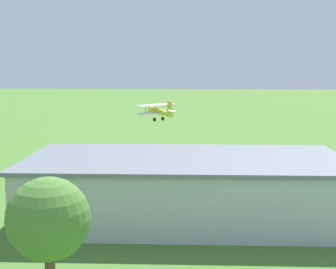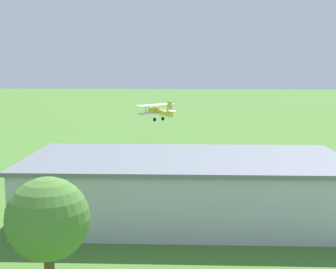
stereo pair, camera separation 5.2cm
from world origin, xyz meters
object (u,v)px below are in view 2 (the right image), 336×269
car_silver (22,176)px  person_walking_on_apron (307,169)px  truck_delivery_white (288,169)px  person_near_hangar_door (157,170)px  hangar (185,187)px  tree_near_perimeter_road (48,221)px  person_watching_takeoff (157,172)px  car_orange (80,175)px  person_crossing_taxiway (220,168)px  biplane (159,111)px

car_silver → person_walking_on_apron: car_silver is taller
truck_delivery_white → person_near_hangar_door: bearing=-5.5°
hangar → person_walking_on_apron: bearing=-128.8°
tree_near_perimeter_road → hangar: bearing=-105.5°
tree_near_perimeter_road → person_watching_takeoff: bearing=-93.2°
person_walking_on_apron → tree_near_perimeter_road: size_ratio=0.19×
truck_delivery_white → person_walking_on_apron: size_ratio=3.89×
car_orange → person_walking_on_apron: (-28.07, -5.62, -0.04)m
person_near_hangar_door → person_watching_takeoff: size_ratio=1.01×
hangar → truck_delivery_white: size_ratio=4.51×
car_silver → person_walking_on_apron: size_ratio=2.78×
car_silver → person_walking_on_apron: 35.56m
hangar → tree_near_perimeter_road: size_ratio=3.33×
hangar → person_near_hangar_door: hangar is taller
person_crossing_taxiway → person_watching_takeoff: size_ratio=1.00×
biplane → truck_delivery_white: size_ratio=1.10×
car_silver → person_watching_takeoff: (-15.88, -3.30, -0.06)m
truck_delivery_white → person_near_hangar_door: 16.21m
person_walking_on_apron → tree_near_perimeter_road: 46.34m
biplane → tree_near_perimeter_road: bearing=89.5°
person_near_hangar_door → person_walking_on_apron: (-19.15, -1.99, 0.01)m
biplane → car_silver: bearing=62.8°
person_crossing_taxiway → person_watching_takeoff: bearing=18.7°
car_orange → person_crossing_taxiway: bearing=-162.8°
car_orange → person_watching_takeoff: size_ratio=2.65×
person_crossing_taxiway → tree_near_perimeter_road: 42.07m
car_silver → person_walking_on_apron: (-34.98, -6.39, -0.05)m
biplane → person_watching_takeoff: 25.21m
hangar → truck_delivery_white: 19.56m
person_watching_takeoff → person_walking_on_apron: person_walking_on_apron is taller
car_orange → person_crossing_taxiway: car_orange is taller
car_silver → tree_near_perimeter_road: tree_near_perimeter_road is taller
truck_delivery_white → person_walking_on_apron: bearing=-130.6°
car_orange → car_silver: 6.95m
person_crossing_taxiway → person_watching_takeoff: person_crossing_taxiway is taller
person_near_hangar_door → car_orange: bearing=22.1°
biplane → car_silver: 31.80m
person_crossing_taxiway → car_silver: bearing=14.1°
car_orange → car_silver: (6.91, 0.77, 0.00)m
car_silver → hangar: bearing=147.9°
biplane → tree_near_perimeter_road: 62.28m
person_watching_takeoff → tree_near_perimeter_road: tree_near_perimeter_road is taller
biplane → hangar: bearing=97.8°
truck_delivery_white → person_walking_on_apron: truck_delivery_white is taller
person_walking_on_apron → biplane: bearing=-46.1°
hangar → person_crossing_taxiway: 19.03m
person_crossing_taxiway → person_watching_takeoff: 8.49m
person_watching_takeoff → person_walking_on_apron: (-19.10, -3.09, 0.01)m
truck_delivery_white → person_crossing_taxiway: (8.03, -3.17, -0.74)m
person_near_hangar_door → person_walking_on_apron: person_walking_on_apron is taller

